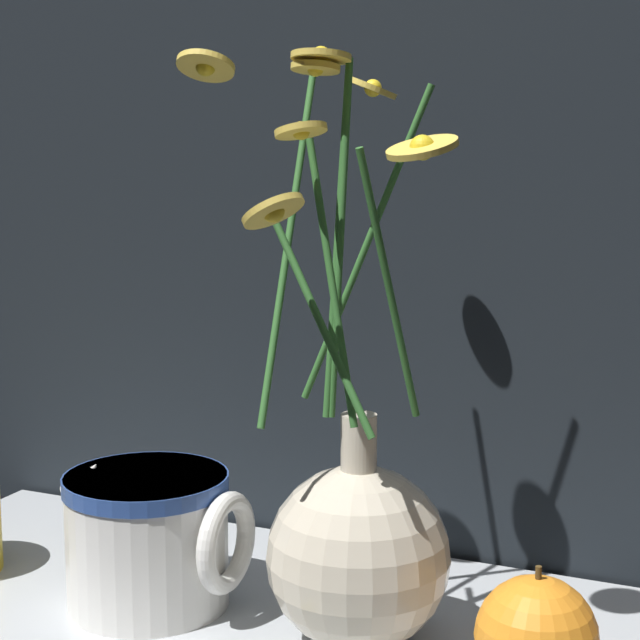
# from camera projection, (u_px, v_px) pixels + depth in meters

# --- Properties ---
(ground_plane) EXTENTS (6.00, 6.00, 0.00)m
(ground_plane) POSITION_uv_depth(u_px,v_px,m) (301.00, 638.00, 0.78)
(ground_plane) COLOR black
(shelf) EXTENTS (0.77, 0.33, 0.01)m
(shelf) POSITION_uv_depth(u_px,v_px,m) (301.00, 631.00, 0.78)
(shelf) COLOR #B2B7BC
(shelf) RESTS_ON ground_plane
(vase_with_flowers) EXTENTS (0.21, 0.21, 0.41)m
(vase_with_flowers) POSITION_uv_depth(u_px,v_px,m) (357.00, 539.00, 0.73)
(vase_with_flowers) COLOR beige
(vase_with_flowers) RESTS_ON shelf
(ceramic_pitcher) EXTENTS (0.15, 0.12, 0.11)m
(ceramic_pitcher) POSITION_uv_depth(u_px,v_px,m) (149.00, 533.00, 0.80)
(ceramic_pitcher) COLOR white
(ceramic_pitcher) RESTS_ON shelf
(orange_fruit) EXTENTS (0.08, 0.08, 0.09)m
(orange_fruit) POSITION_uv_depth(u_px,v_px,m) (536.00, 637.00, 0.67)
(orange_fruit) COLOR orange
(orange_fruit) RESTS_ON shelf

